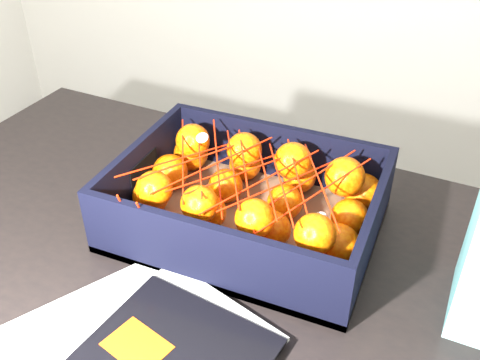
% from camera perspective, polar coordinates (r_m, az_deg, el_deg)
% --- Properties ---
extents(table, '(1.24, 0.86, 0.75)m').
position_cam_1_polar(table, '(0.87, -3.86, -14.52)').
color(table, black).
rests_on(table, ground).
extents(produce_crate, '(0.39, 0.29, 0.11)m').
position_cam_1_polar(produce_crate, '(0.85, 0.79, -3.13)').
color(produce_crate, '#8A603F').
rests_on(produce_crate, table).
extents(clementine_heap, '(0.37, 0.27, 0.11)m').
position_cam_1_polar(clementine_heap, '(0.84, 1.02, -1.79)').
color(clementine_heap, '#FF5C05').
rests_on(clementine_heap, produce_crate).
extents(mesh_net, '(0.33, 0.26, 0.09)m').
position_cam_1_polar(mesh_net, '(0.81, 0.21, 0.54)').
color(mesh_net, red).
rests_on(mesh_net, clementine_heap).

